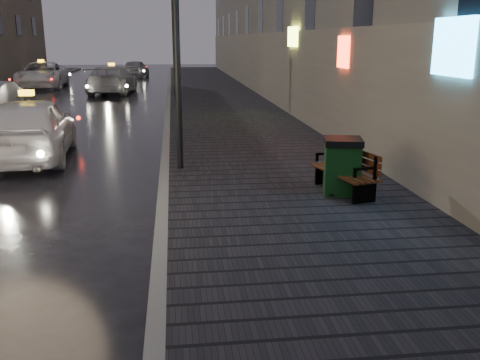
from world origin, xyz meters
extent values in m
plane|color=black|center=(0.00, 0.00, 0.00)|extent=(120.00, 120.00, 0.00)
cube|color=black|center=(3.90, 21.00, 0.07)|extent=(4.60, 58.00, 0.15)
cube|color=slate|center=(1.50, 21.00, 0.07)|extent=(0.20, 58.00, 0.15)
cylinder|color=black|center=(1.85, 6.00, 2.65)|extent=(0.14, 0.14, 5.00)
cylinder|color=black|center=(1.85, 22.00, 2.65)|extent=(0.14, 0.14, 5.00)
cube|color=black|center=(4.99, 2.99, 0.33)|extent=(0.45, 0.16, 0.36)
cube|color=black|center=(5.18, 3.04, 0.65)|extent=(0.07, 0.07, 0.63)
cube|color=black|center=(4.94, 2.98, 0.76)|extent=(0.38, 0.13, 0.05)
cube|color=black|center=(4.68, 4.31, 0.33)|extent=(0.45, 0.16, 0.36)
cube|color=black|center=(4.87, 4.36, 0.65)|extent=(0.07, 0.07, 0.63)
cube|color=black|center=(4.63, 4.30, 0.76)|extent=(0.38, 0.13, 0.05)
cube|color=#441B0E|center=(4.83, 3.65, 0.54)|extent=(0.92, 1.71, 0.04)
cube|color=#441B0E|center=(5.04, 3.70, 0.80)|extent=(0.41, 1.59, 0.36)
cube|color=black|center=(4.77, 3.63, 0.61)|extent=(0.74, 0.74, 0.91)
cube|color=black|center=(4.77, 3.63, 1.12)|extent=(0.80, 0.80, 0.12)
imported|color=white|center=(-1.79, 7.99, 0.79)|extent=(2.21, 4.78, 1.59)
imported|color=#BBBBC2|center=(-1.57, 24.86, 0.76)|extent=(2.61, 5.40, 1.52)
imported|color=white|center=(-6.27, 29.21, 0.78)|extent=(2.86, 5.73, 1.56)
imported|color=#929299|center=(-1.12, 37.67, 0.67)|extent=(2.12, 4.13, 1.35)
camera|label=1|loc=(1.75, -5.59, 2.92)|focal=40.00mm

